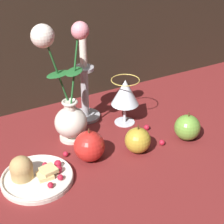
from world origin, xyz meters
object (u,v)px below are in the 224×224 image
(plate_with_pastries, at_px, (33,175))
(apple_beside_vase, at_px, (187,128))
(wine_glass, at_px, (125,94))
(apple_at_table_edge, at_px, (138,140))
(vase, at_px, (67,100))
(candlestick, at_px, (85,91))
(apple_near_glass, at_px, (89,146))

(plate_with_pastries, relative_size, apple_beside_vase, 2.05)
(wine_glass, xyz_separation_m, apple_at_table_edge, (-0.05, -0.15, -0.06))
(vase, xyz_separation_m, candlestick, (0.09, 0.09, -0.03))
(candlestick, xyz_separation_m, apple_at_table_edge, (0.04, -0.24, -0.06))
(vase, height_order, candlestick, vase)
(plate_with_pastries, distance_m, wine_glass, 0.37)
(vase, xyz_separation_m, apple_beside_vase, (0.30, -0.16, -0.09))
(wine_glass, bearing_deg, apple_at_table_edge, -107.77)
(plate_with_pastries, xyz_separation_m, apple_at_table_edge, (0.29, -0.02, 0.02))
(vase, relative_size, plate_with_pastries, 1.92)
(candlestick, height_order, apple_near_glass, candlestick)
(vase, bearing_deg, apple_at_table_edge, -46.81)
(plate_with_pastries, height_order, candlestick, candlestick)
(wine_glass, relative_size, apple_beside_vase, 1.69)
(vase, height_order, wine_glass, vase)
(wine_glass, xyz_separation_m, apple_near_glass, (-0.18, -0.12, -0.06))
(apple_near_glass, distance_m, apple_at_table_edge, 0.13)
(wine_glass, height_order, candlestick, candlestick)
(apple_beside_vase, bearing_deg, apple_near_glass, 170.74)
(plate_with_pastries, xyz_separation_m, wine_glass, (0.34, 0.13, 0.08))
(apple_at_table_edge, bearing_deg, plate_with_pastries, 176.08)
(apple_near_glass, bearing_deg, wine_glass, 33.48)
(wine_glass, height_order, apple_near_glass, wine_glass)
(apple_near_glass, bearing_deg, apple_beside_vase, -9.26)
(plate_with_pastries, height_order, apple_near_glass, apple_near_glass)
(plate_with_pastries, bearing_deg, apple_beside_vase, -4.52)
(vase, distance_m, candlestick, 0.13)
(wine_glass, height_order, apple_beside_vase, wine_glass)
(wine_glass, distance_m, apple_at_table_edge, 0.17)
(candlestick, relative_size, apple_beside_vase, 3.19)
(plate_with_pastries, distance_m, apple_at_table_edge, 0.29)
(vase, relative_size, apple_near_glass, 3.61)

